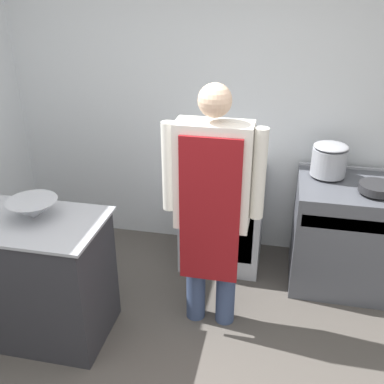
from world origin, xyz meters
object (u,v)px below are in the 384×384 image
person_cook (212,198)px  saute_pan (377,188)px  fridge_unit (223,217)px  stock_pot (329,159)px  mixing_bowl (33,209)px  stove (343,234)px

person_cook → saute_pan: person_cook is taller
fridge_unit → stock_pot: bearing=2.3°
saute_pan → mixing_bowl: bearing=-158.2°
person_cook → mixing_bowl: (-1.12, -0.32, -0.04)m
mixing_bowl → stock_pot: bearing=31.0°
person_cook → mixing_bowl: 1.17m
mixing_bowl → person_cook: bearing=15.8°
person_cook → stock_pot: person_cook is taller
stove → mixing_bowl: (-2.10, -1.03, 0.53)m
stove → stock_pot: stock_pot is taller
person_cook → saute_pan: 1.28m
saute_pan → stock_pot: bearing=143.7°
mixing_bowl → stock_pot: size_ratio=1.19×
fridge_unit → stock_pot: (0.83, 0.03, 0.60)m
stove → person_cook: (-0.97, -0.71, 0.58)m
fridge_unit → saute_pan: size_ratio=3.24×
fridge_unit → saute_pan: bearing=-10.5°
fridge_unit → saute_pan: (1.17, -0.22, 0.50)m
person_cook → saute_pan: size_ratio=6.69×
stock_pot → person_cook: bearing=-133.6°
fridge_unit → person_cook: (0.03, -0.80, 0.59)m
stock_pot → stove: bearing=-35.0°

